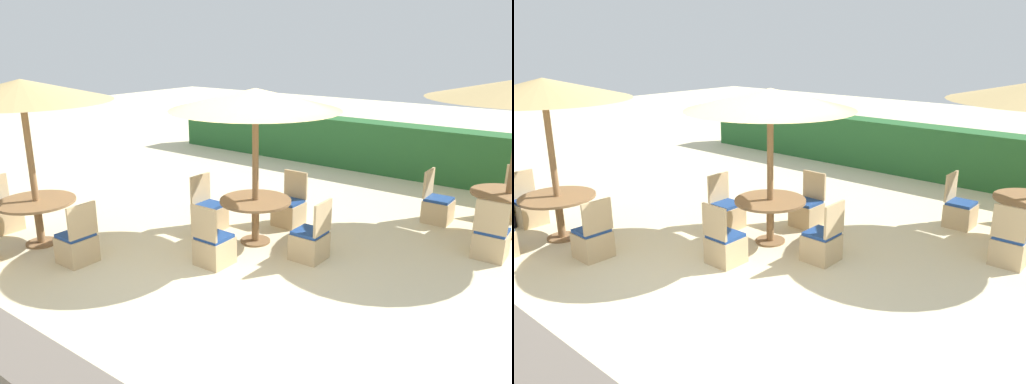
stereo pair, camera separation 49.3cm
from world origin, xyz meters
The scene contains 14 objects.
ground_plane centered at (0.00, 0.00, 0.00)m, with size 40.00×40.00×0.00m, color beige.
hedge_row centered at (0.00, 6.14, 0.61)m, with size 13.00×0.70×1.21m, color #28602D.
parasol_front_left centered at (-2.82, -1.37, 2.41)m, with size 2.62×2.62×2.59m.
round_table_front_left centered at (-2.82, -1.37, 0.59)m, with size 1.18×1.18×0.73m.
patio_chair_front_left_east centered at (-1.74, -1.43, 0.26)m, with size 0.46×0.46×0.93m.
patio_chair_front_left_west centered at (-3.88, -1.41, 0.26)m, with size 0.46×0.46×0.93m.
patio_chair_back_right_west centered at (1.91, 3.43, 0.26)m, with size 0.46×0.46×0.93m.
patio_chair_back_right_south centered at (3.05, 2.36, 0.26)m, with size 0.46×0.46×0.93m.
parasol_center centered at (-0.12, 0.75, 2.28)m, with size 2.59×2.59×2.45m.
round_table_center centered at (-0.12, 0.75, 0.58)m, with size 1.13×1.13×0.72m.
patio_chair_center_west centered at (-1.11, 0.75, 0.26)m, with size 0.46×0.46×0.93m.
patio_chair_center_south centered at (-0.10, -0.28, 0.26)m, with size 0.46×0.46×0.93m.
patio_chair_center_north centered at (-0.13, 1.74, 0.26)m, with size 0.46×0.46×0.93m.
patio_chair_center_east centered at (0.92, 0.71, 0.26)m, with size 0.46×0.46×0.93m.
Camera 2 is at (4.75, -4.92, 3.15)m, focal length 35.00 mm.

